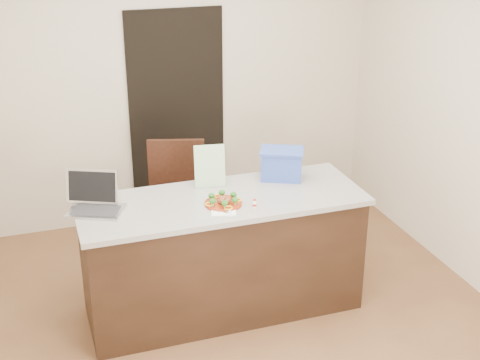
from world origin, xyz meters
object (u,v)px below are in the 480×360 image
object	(u,v)px
laptop	(94,199)
chair	(181,196)
island	(222,254)
napkin	(224,210)
yogurt_bottle	(254,204)
plate	(223,203)
blue_box	(282,164)

from	to	relation	value
laptop	chair	xyz separation A→B (m)	(0.77, 0.68, -0.38)
island	napkin	size ratio (longest dim) A/B	12.29
yogurt_bottle	plate	bearing A→B (deg)	148.94
laptop	plate	bearing A→B (deg)	10.23
blue_box	chair	xyz separation A→B (m)	(-0.66, 0.59, -0.43)
island	napkin	xyz separation A→B (m)	(-0.05, -0.20, 0.46)
island	napkin	distance (m)	0.51
laptop	napkin	bearing A→B (deg)	3.70
plate	yogurt_bottle	xyz separation A→B (m)	(0.19, -0.11, 0.02)
napkin	island	bearing A→B (deg)	76.67
blue_box	laptop	bearing A→B (deg)	-151.45
yogurt_bottle	chair	size ratio (longest dim) A/B	0.06
plate	blue_box	world-z (taller)	blue_box
yogurt_bottle	laptop	world-z (taller)	laptop
plate	napkin	size ratio (longest dim) A/B	1.57
blue_box	yogurt_bottle	bearing A→B (deg)	-106.05
plate	napkin	xyz separation A→B (m)	(-0.03, -0.10, -0.01)
yogurt_bottle	napkin	bearing A→B (deg)	175.49
yogurt_bottle	blue_box	world-z (taller)	blue_box
blue_box	plate	bearing A→B (deg)	-125.88
napkin	blue_box	distance (m)	0.73
chair	yogurt_bottle	bearing A→B (deg)	-58.19
chair	laptop	bearing A→B (deg)	-121.92
laptop	yogurt_bottle	bearing A→B (deg)	6.97
plate	laptop	world-z (taller)	laptop
laptop	chair	bearing A→B (deg)	66.54
island	chair	xyz separation A→B (m)	(-0.11, 0.80, 0.14)
plate	chair	world-z (taller)	chair
island	plate	bearing A→B (deg)	-100.65
yogurt_bottle	chair	distance (m)	1.11
island	blue_box	world-z (taller)	blue_box
laptop	blue_box	bearing A→B (deg)	28.50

